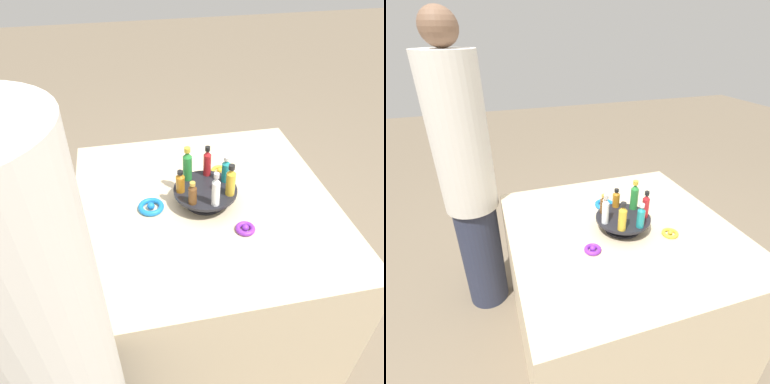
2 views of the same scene
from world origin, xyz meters
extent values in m
plane|color=#756651|center=(0.00, 0.00, 0.00)|extent=(12.00, 12.00, 0.00)
cube|color=beige|center=(0.00, 0.00, 0.38)|extent=(1.08, 1.08, 0.75)
cylinder|color=black|center=(0.00, 0.00, 0.76)|extent=(0.17, 0.17, 0.01)
cylinder|color=black|center=(0.00, 0.00, 0.79)|extent=(0.09, 0.09, 0.05)
cylinder|color=black|center=(0.00, 0.00, 0.82)|extent=(0.26, 0.26, 0.01)
cylinder|color=silver|center=(0.10, 0.02, 0.88)|extent=(0.03, 0.03, 0.11)
cone|color=silver|center=(0.10, 0.02, 0.94)|extent=(0.03, 0.03, 0.02)
cylinder|color=#B2B2B7|center=(0.10, 0.02, 0.96)|extent=(0.02, 0.02, 0.02)
cylinder|color=gold|center=(0.05, 0.09, 0.87)|extent=(0.04, 0.04, 0.10)
cone|color=gold|center=(0.05, 0.09, 0.93)|extent=(0.04, 0.04, 0.02)
cylinder|color=black|center=(0.05, 0.09, 0.95)|extent=(0.02, 0.02, 0.02)
cylinder|color=teal|center=(-0.04, 0.09, 0.87)|extent=(0.04, 0.04, 0.09)
cone|color=teal|center=(-0.04, 0.09, 0.92)|extent=(0.03, 0.03, 0.02)
cylinder|color=silver|center=(-0.04, 0.09, 0.93)|extent=(0.02, 0.02, 0.02)
cylinder|color=#B21E23|center=(-0.10, 0.03, 0.87)|extent=(0.03, 0.03, 0.10)
cone|color=#B21E23|center=(-0.10, 0.03, 0.93)|extent=(0.03, 0.03, 0.02)
cylinder|color=black|center=(-0.10, 0.03, 0.95)|extent=(0.02, 0.02, 0.02)
cylinder|color=#288438|center=(-0.08, -0.06, 0.88)|extent=(0.04, 0.04, 0.11)
cone|color=#288438|center=(-0.08, -0.06, 0.94)|extent=(0.04, 0.04, 0.02)
cylinder|color=gold|center=(-0.08, -0.06, 0.97)|extent=(0.03, 0.03, 0.02)
cylinder|color=#AD6B19|center=(-0.01, -0.10, 0.86)|extent=(0.04, 0.04, 0.07)
cone|color=#AD6B19|center=(-0.01, -0.10, 0.90)|extent=(0.03, 0.03, 0.02)
cylinder|color=black|center=(-0.01, -0.10, 0.92)|extent=(0.02, 0.02, 0.01)
cylinder|color=brown|center=(0.08, -0.07, 0.86)|extent=(0.03, 0.03, 0.07)
cone|color=brown|center=(0.08, -0.07, 0.90)|extent=(0.03, 0.03, 0.02)
cylinder|color=#B79338|center=(0.08, -0.07, 0.92)|extent=(0.02, 0.02, 0.01)
torus|color=blue|center=(0.00, -0.23, 0.76)|extent=(0.11, 0.11, 0.02)
sphere|color=blue|center=(0.00, -0.23, 0.77)|extent=(0.03, 0.03, 0.03)
torus|color=purple|center=(0.20, 0.11, 0.76)|extent=(0.08, 0.08, 0.02)
sphere|color=purple|center=(0.20, 0.11, 0.77)|extent=(0.03, 0.03, 0.03)
torus|color=gold|center=(-0.20, 0.11, 0.76)|extent=(0.08, 0.08, 0.02)
sphere|color=gold|center=(-0.20, 0.11, 0.76)|extent=(0.02, 0.02, 0.02)
cylinder|color=beige|center=(0.70, -0.52, 1.13)|extent=(0.29, 0.29, 0.82)
camera|label=1|loc=(1.17, -0.29, 1.77)|focal=35.00mm
camera|label=2|loc=(0.58, 1.08, 1.61)|focal=28.00mm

